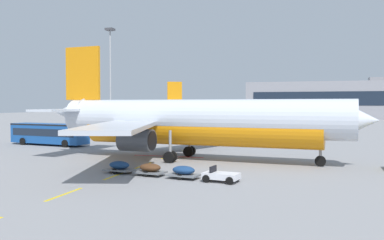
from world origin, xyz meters
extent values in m
plane|color=gray|center=(40.00, 40.00, 0.00)|extent=(400.00, 400.00, 0.00)
cube|color=yellow|center=(18.00, 2.43, 0.00)|extent=(0.24, 4.00, 0.01)
cube|color=yellow|center=(18.00, 9.53, 0.00)|extent=(0.24, 4.00, 0.01)
cube|color=yellow|center=(18.00, 15.18, 0.00)|extent=(0.24, 4.00, 0.01)
cube|color=yellow|center=(18.00, 21.96, 0.00)|extent=(0.24, 4.00, 0.01)
cube|color=yellow|center=(18.00, 29.18, 0.00)|extent=(0.24, 4.00, 0.01)
cube|color=yellow|center=(18.00, 36.11, 0.00)|extent=(0.24, 4.00, 0.01)
cube|color=yellow|center=(18.00, 43.58, 0.00)|extent=(0.24, 4.00, 0.01)
cube|color=yellow|center=(18.00, 50.86, 0.00)|extent=(0.24, 4.00, 0.01)
cube|color=yellow|center=(18.00, 56.53, 0.00)|extent=(0.24, 4.00, 0.01)
cube|color=yellow|center=(18.00, 62.38, 0.00)|extent=(0.24, 4.00, 0.01)
cube|color=yellow|center=(18.00, 69.16, 0.00)|extent=(0.24, 4.00, 0.01)
cube|color=yellow|center=(18.00, 75.72, 0.00)|extent=(0.24, 4.00, 0.01)
cube|color=yellow|center=(18.00, 81.83, 0.00)|extent=(0.24, 4.00, 0.01)
cube|color=yellow|center=(18.00, 87.90, 0.00)|extent=(0.24, 4.00, 0.01)
cube|color=#B21414|center=(18.00, 22.00, 0.00)|extent=(8.00, 0.40, 0.01)
cylinder|color=silver|center=(21.99, 20.02, 4.30)|extent=(30.31, 6.22, 3.80)
cylinder|color=orange|center=(21.99, 20.02, 3.26)|extent=(24.70, 5.46, 3.50)
cone|color=silver|center=(36.99, 18.80, 4.30)|extent=(3.79, 3.99, 3.72)
cone|color=silver|center=(6.29, 21.29, 4.78)|extent=(4.45, 3.56, 3.23)
cube|color=#192333|center=(35.94, 18.89, 4.97)|extent=(1.83, 2.97, 0.60)
cube|color=orange|center=(8.04, 21.15, 9.20)|extent=(4.41, 0.71, 6.00)
cube|color=silver|center=(7.60, 24.40, 5.06)|extent=(3.71, 6.64, 0.24)
cube|color=silver|center=(7.08, 18.02, 5.06)|extent=(3.71, 6.64, 0.24)
cube|color=#B7BCC6|center=(18.71, 28.81, 3.83)|extent=(11.28, 17.49, 0.36)
cube|color=#B7BCC6|center=(17.34, 11.87, 3.83)|extent=(8.94, 17.66, 0.36)
cylinder|color=#4C4F54|center=(18.32, 25.83, 2.38)|extent=(3.36, 2.35, 2.10)
cylinder|color=black|center=(19.92, 25.71, 2.38)|extent=(0.26, 1.79, 1.79)
cylinder|color=#4C4F54|center=(17.43, 14.87, 2.38)|extent=(3.36, 2.35, 2.10)
cylinder|color=black|center=(19.03, 14.74, 2.38)|extent=(0.26, 1.79, 1.79)
cylinder|color=gray|center=(33.85, 19.06, 1.83)|extent=(0.28, 0.28, 2.67)
cylinder|color=black|center=(33.85, 19.06, 0.50)|extent=(1.01, 0.36, 0.99)
cylinder|color=gray|center=(20.21, 22.77, 1.86)|extent=(0.28, 0.28, 2.61)
cylinder|color=black|center=(20.23, 23.12, 0.55)|extent=(1.12, 0.44, 1.10)
cylinder|color=black|center=(20.18, 22.42, 0.55)|extent=(1.12, 0.44, 1.10)
cylinder|color=gray|center=(19.79, 17.59, 1.86)|extent=(0.28, 0.28, 2.61)
cylinder|color=black|center=(19.81, 17.94, 0.55)|extent=(1.12, 0.44, 1.10)
cylinder|color=black|center=(19.76, 17.24, 0.55)|extent=(1.12, 0.44, 1.10)
cylinder|color=silver|center=(-19.85, 91.60, 4.44)|extent=(29.01, 18.72, 3.93)
cylinder|color=orange|center=(-19.85, 91.60, 3.36)|extent=(23.82, 15.60, 3.61)
cone|color=silver|center=(-33.39, 83.95, 4.44)|extent=(5.04, 5.13, 3.85)
cone|color=silver|center=(-5.68, 99.60, 4.93)|extent=(5.42, 5.04, 3.34)
cube|color=#192333|center=(-32.45, 84.48, 5.13)|extent=(2.89, 3.38, 0.62)
cube|color=orange|center=(-7.26, 98.71, 9.51)|extent=(4.14, 2.56, 6.20)
cube|color=silver|center=(-5.00, 96.19, 5.23)|extent=(6.13, 7.38, 0.25)
cube|color=silver|center=(-8.25, 101.95, 5.23)|extent=(6.13, 7.38, 0.25)
cube|color=#B7BCC6|center=(-11.96, 85.97, 3.95)|extent=(7.98, 18.17, 0.37)
cube|color=#B7BCC6|center=(-20.60, 101.27, 3.95)|extent=(16.48, 15.31, 0.37)
cylinder|color=#4C4F54|center=(-13.35, 88.75, 2.45)|extent=(3.95, 3.52, 2.17)
cylinder|color=black|center=(-14.79, 87.93, 2.45)|extent=(1.02, 1.67, 1.84)
cylinder|color=#4C4F54|center=(-18.94, 98.64, 2.45)|extent=(3.95, 3.52, 2.17)
cylinder|color=black|center=(-20.38, 97.83, 2.45)|extent=(1.02, 1.67, 1.84)
cylinder|color=gray|center=(-30.56, 85.55, 1.89)|extent=(0.29, 0.29, 2.75)
cylinder|color=black|center=(-30.56, 85.55, 0.51)|extent=(1.03, 0.76, 1.02)
cylinder|color=gray|center=(-16.73, 90.28, 1.92)|extent=(0.29, 0.29, 2.70)
cylinder|color=black|center=(-16.55, 89.96, 0.57)|extent=(1.17, 0.87, 1.14)
cylinder|color=black|center=(-16.91, 90.59, 0.57)|extent=(1.17, 0.87, 1.14)
cylinder|color=gray|center=(-19.38, 94.95, 1.92)|extent=(0.29, 0.29, 2.70)
cylinder|color=black|center=(-19.20, 94.64, 0.57)|extent=(1.17, 0.87, 1.14)
cylinder|color=black|center=(-19.55, 95.27, 0.57)|extent=(1.17, 0.87, 1.14)
cube|color=#194C99|center=(-2.03, 28.87, 1.65)|extent=(12.27, 4.53, 2.70)
cube|color=#192333|center=(-2.03, 28.87, 1.85)|extent=(11.33, 4.42, 1.00)
cube|color=black|center=(-2.03, 28.87, 2.88)|extent=(12.30, 4.55, 0.20)
cylinder|color=black|center=(2.21, 29.57, 0.50)|extent=(1.04, 0.47, 1.00)
cylinder|color=black|center=(1.79, 26.91, 0.50)|extent=(1.04, 0.47, 1.00)
cylinder|color=black|center=(-5.38, 30.76, 0.50)|extent=(1.04, 0.47, 1.00)
cylinder|color=black|center=(-5.80, 28.10, 0.50)|extent=(1.04, 0.47, 1.00)
cube|color=silver|center=(26.69, 9.23, 0.46)|extent=(2.79, 1.81, 0.44)
cube|color=black|center=(26.05, 9.34, 0.86)|extent=(0.30, 1.12, 0.56)
cylinder|color=black|center=(27.70, 9.77, 0.28)|extent=(0.58, 0.27, 0.56)
cylinder|color=black|center=(27.48, 8.39, 0.28)|extent=(0.58, 0.27, 0.56)
cylinder|color=black|center=(25.91, 10.07, 0.28)|extent=(0.58, 0.27, 0.56)
cylinder|color=black|center=(25.68, 8.69, 0.28)|extent=(0.58, 0.27, 0.56)
cube|color=slate|center=(23.63, 9.74, 0.28)|extent=(2.61, 1.87, 0.12)
ellipsoid|color=navy|center=(23.63, 9.74, 0.66)|extent=(2.00, 1.48, 0.64)
cylinder|color=black|center=(23.75, 10.41, 0.22)|extent=(0.46, 0.21, 0.44)
cylinder|color=black|center=(23.52, 9.07, 0.22)|extent=(0.46, 0.21, 0.44)
cube|color=slate|center=(20.67, 10.23, 0.28)|extent=(2.61, 1.87, 0.12)
ellipsoid|color=#4C2D19|center=(20.67, 10.23, 0.66)|extent=(2.00, 1.48, 0.64)
cylinder|color=black|center=(20.79, 10.90, 0.22)|extent=(0.46, 0.21, 0.44)
cylinder|color=black|center=(20.56, 9.57, 0.22)|extent=(0.46, 0.21, 0.44)
cube|color=slate|center=(17.72, 10.72, 0.28)|extent=(2.61, 1.87, 0.12)
ellipsoid|color=navy|center=(17.72, 10.72, 0.66)|extent=(2.00, 1.48, 0.64)
cylinder|color=black|center=(17.83, 11.39, 0.22)|extent=(0.46, 0.21, 0.44)
cylinder|color=black|center=(17.60, 10.06, 0.22)|extent=(0.46, 0.21, 0.44)
cylinder|color=slate|center=(-10.82, 63.84, 0.30)|extent=(0.70, 0.70, 0.60)
cylinder|color=#9EA0A5|center=(-10.82, 63.84, 11.18)|extent=(0.36, 0.36, 22.37)
cube|color=#3F3F44|center=(-10.82, 63.84, 22.62)|extent=(1.80, 1.80, 0.50)
cube|color=gray|center=(45.81, 146.68, 7.09)|extent=(74.14, 19.13, 14.19)
cube|color=#192333|center=(45.81, 137.05, 7.80)|extent=(68.21, 0.12, 5.11)
cube|color=gray|center=(56.93, 146.68, 14.99)|extent=(6.00, 5.00, 1.60)
camera|label=1|loc=(32.95, -19.85, 5.71)|focal=38.09mm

